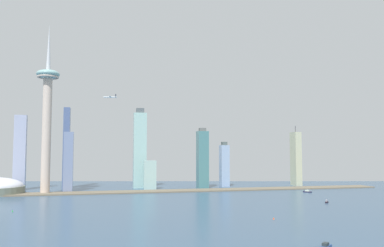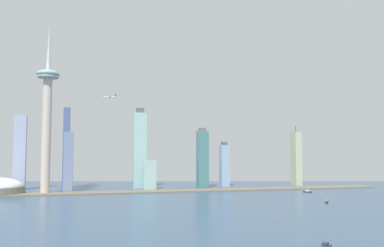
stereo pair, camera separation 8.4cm
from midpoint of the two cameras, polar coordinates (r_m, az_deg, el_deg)
The scene contains 16 objects.
waterfront_pier at distance 745.63m, azimuth -3.89°, elevation -9.74°, with size 872.16×45.96×2.09m, color #6F6451.
observation_tower at distance 753.44m, azimuth -20.26°, elevation 2.15°, with size 40.76×40.76×306.96m.
skyscraper_0 at distance 824.71m, azimuth -7.58°, elevation -3.73°, with size 26.45×18.04×165.22m.
skyscraper_1 at distance 789.16m, azimuth -6.14°, elevation -7.42°, with size 24.24×14.62×57.00m.
skyscraper_2 at distance 849.55m, azimuth -17.76°, elevation -3.37°, with size 12.66×24.66×165.21m.
skyscraper_3 at distance 839.33m, azimuth -23.69°, elevation -3.86°, with size 22.39×13.43×146.19m.
skyscraper_4 at distance 766.20m, azimuth -17.49°, elevation -5.33°, with size 16.91×16.34×111.06m.
skyscraper_5 at distance 811.63m, azimuth 1.52°, elevation -5.17°, with size 21.46×22.88×123.31m.
skyscraper_6 at distance 908.72m, azimuth 14.83°, elevation -4.95°, with size 14.58×27.73×132.35m.
skyscraper_7 at distance 854.43m, azimuth 4.71°, elevation -6.04°, with size 17.99×18.77×95.82m.
boat_0 at distance 761.25m, azimuth 16.38°, elevation -9.43°, with size 12.99×16.27×7.54m.
boat_1 at distance 611.54m, azimuth 18.95°, elevation -10.68°, with size 7.82×7.58×4.78m.
boat_2 at distance 330.40m, azimuth 18.78°, elevation -16.48°, with size 14.90×13.79×4.12m.
channel_buoy_1 at distance 450.35m, azimuth 11.75°, elevation -13.31°, with size 1.87×1.87×2.18m, color #E54C19.
channel_buoy_2 at distance 542.44m, azimuth -24.60°, elevation -11.43°, with size 1.38×1.38×2.65m, color green.
airplane at distance 765.95m, azimuth -11.78°, elevation 3.78°, with size 25.27×23.43×7.31m.
Camera 1 is at (-127.54, -199.20, 72.90)m, focal length 36.78 mm.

